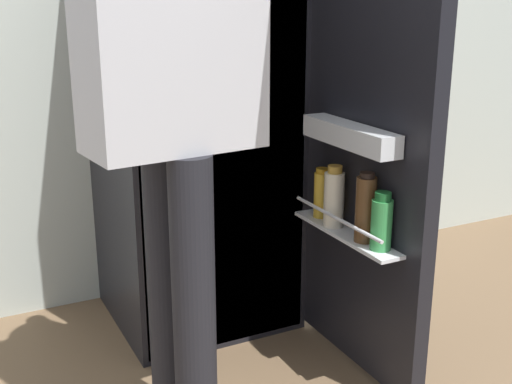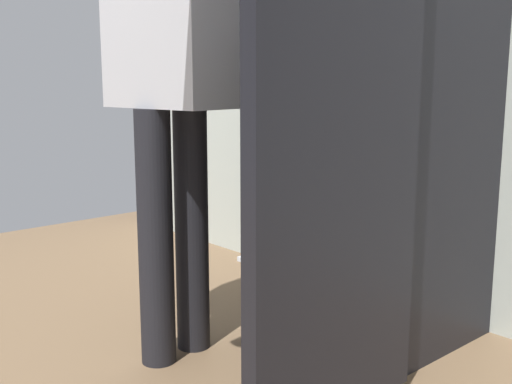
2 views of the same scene
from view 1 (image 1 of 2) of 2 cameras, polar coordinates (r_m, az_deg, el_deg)
ground_plane at (r=2.34m, az=0.24°, el=-16.08°), size 5.10×5.10×0.00m
kitchen_wall at (r=2.82m, az=-8.66°, el=15.70°), size 4.40×0.10×2.45m
refrigerator at (r=2.48m, az=-4.50°, el=6.03°), size 0.72×1.27×1.62m
person at (r=1.72m, az=-7.02°, el=10.03°), size 0.63×0.76×1.76m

